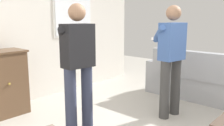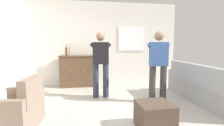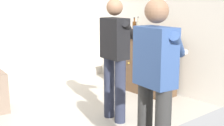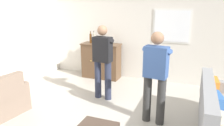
% 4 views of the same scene
% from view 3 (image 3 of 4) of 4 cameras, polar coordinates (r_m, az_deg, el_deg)
% --- Properties ---
extents(wall_back_with_window, '(5.20, 0.15, 2.80)m').
position_cam_3_polar(wall_back_with_window, '(5.26, 16.98, 8.13)').
color(wall_back_with_window, silver).
rests_on(wall_back_with_window, ground).
extents(sideboard_cabinet, '(1.12, 0.49, 1.01)m').
position_cam_3_polar(sideboard_cabinet, '(5.68, 6.29, -0.36)').
color(sideboard_cabinet, brown).
rests_on(sideboard_cabinet, ground).
extents(bottle_wine_green, '(0.07, 0.07, 0.36)m').
position_cam_3_polar(bottle_wine_green, '(5.72, 4.78, 6.29)').
color(bottle_wine_green, gray).
rests_on(bottle_wine_green, sideboard_cabinet).
extents(bottle_liquor_amber, '(0.07, 0.07, 0.34)m').
position_cam_3_polar(bottle_liquor_amber, '(5.81, 4.09, 6.35)').
color(bottle_liquor_amber, '#593314').
rests_on(bottle_liquor_amber, sideboard_cabinet).
extents(person_standing_left, '(0.56, 0.49, 1.68)m').
position_cam_3_polar(person_standing_left, '(4.26, 0.59, 1.61)').
color(person_standing_left, '#282D42').
rests_on(person_standing_left, ground).
extents(person_standing_right, '(0.55, 0.50, 1.68)m').
position_cam_3_polar(person_standing_right, '(2.94, 8.00, -3.04)').
color(person_standing_right, '#383838').
rests_on(person_standing_right, ground).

